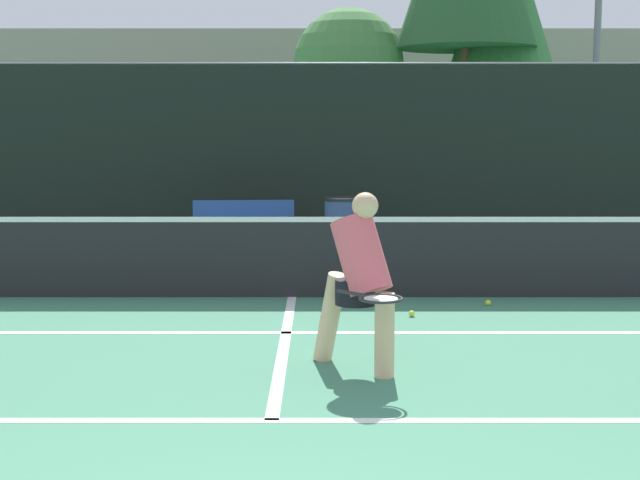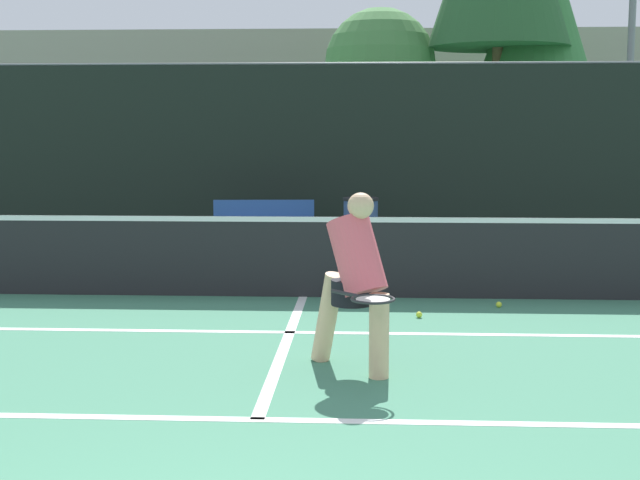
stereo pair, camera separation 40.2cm
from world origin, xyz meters
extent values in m
cube|color=white|center=(0.00, 2.88, 0.00)|extent=(11.00, 0.10, 0.01)
cube|color=white|center=(0.00, 5.50, 0.00)|extent=(8.25, 0.10, 0.01)
cube|color=white|center=(0.00, 5.11, 0.00)|extent=(0.10, 4.46, 0.01)
cube|color=#232326|center=(0.00, 7.35, 0.47)|extent=(11.00, 0.02, 0.95)
cube|color=white|center=(0.00, 7.35, 0.92)|extent=(11.00, 0.03, 0.06)
cube|color=black|center=(0.00, 12.04, 1.51)|extent=(24.00, 0.06, 3.02)
cylinder|color=slate|center=(0.00, 12.04, 3.04)|extent=(24.00, 0.04, 0.04)
cylinder|color=#DBAD84|center=(0.84, 3.96, 0.34)|extent=(0.16, 0.16, 0.68)
cylinder|color=#DBAD84|center=(0.41, 4.41, 0.39)|extent=(0.35, 0.36, 0.79)
cylinder|color=black|center=(0.62, 4.19, 0.65)|extent=(0.34, 0.34, 0.21)
cylinder|color=#E55966|center=(0.66, 4.15, 0.96)|extent=(0.53, 0.52, 0.77)
sphere|color=#DBAD84|center=(0.69, 4.12, 1.36)|extent=(0.21, 0.21, 0.21)
cylinder|color=#262628|center=(0.58, 3.87, 0.70)|extent=(0.23, 0.24, 0.03)
torus|color=#262628|center=(0.79, 3.65, 0.70)|extent=(0.48, 0.48, 0.02)
cylinder|color=beige|center=(0.79, 3.65, 0.70)|extent=(0.37, 0.37, 0.01)
sphere|color=#D1E033|center=(0.55, 6.80, 0.03)|extent=(0.07, 0.07, 0.07)
sphere|color=#D1E033|center=(1.30, 6.24, 0.03)|extent=(0.07, 0.07, 0.07)
sphere|color=#D1E033|center=(2.22, 6.83, 0.03)|extent=(0.07, 0.07, 0.07)
cube|color=#2D519E|center=(-0.85, 10.68, 0.44)|extent=(1.60, 0.48, 0.04)
cube|color=#2D519E|center=(-0.86, 10.86, 0.65)|extent=(1.57, 0.16, 0.42)
cube|color=#333338|center=(-1.48, 10.63, 0.22)|extent=(0.06, 0.32, 0.44)
cube|color=#333338|center=(-0.22, 10.72, 0.22)|extent=(0.06, 0.32, 0.44)
cylinder|color=#384C7F|center=(0.66, 10.38, 0.45)|extent=(0.52, 0.52, 0.90)
cylinder|color=black|center=(0.66, 10.38, 0.92)|extent=(0.54, 0.54, 0.04)
cube|color=maroon|center=(0.17, 16.25, 0.42)|extent=(1.76, 4.05, 0.84)
cube|color=#1E2328|center=(0.17, 16.04, 1.11)|extent=(1.48, 2.43, 0.56)
cylinder|color=black|center=(0.96, 17.54, 0.30)|extent=(0.18, 0.60, 0.60)
cylinder|color=black|center=(0.96, 14.95, 0.30)|extent=(0.18, 0.60, 0.60)
cylinder|color=slate|center=(6.71, 17.89, 4.06)|extent=(0.16, 0.16, 8.12)
cylinder|color=brown|center=(1.08, 20.65, 1.31)|extent=(0.28, 0.28, 2.62)
sphere|color=#477F42|center=(1.08, 20.65, 3.63)|extent=(2.89, 2.89, 2.89)
cylinder|color=brown|center=(4.05, 20.17, 2.00)|extent=(0.28, 0.28, 3.99)
cylinder|color=brown|center=(5.10, 20.86, 1.62)|extent=(0.28, 0.28, 3.24)
cube|color=gray|center=(0.00, 26.50, 2.52)|extent=(36.00, 2.40, 5.05)
camera|label=1|loc=(0.33, -2.98, 1.98)|focal=50.00mm
camera|label=2|loc=(0.73, -2.97, 1.98)|focal=50.00mm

